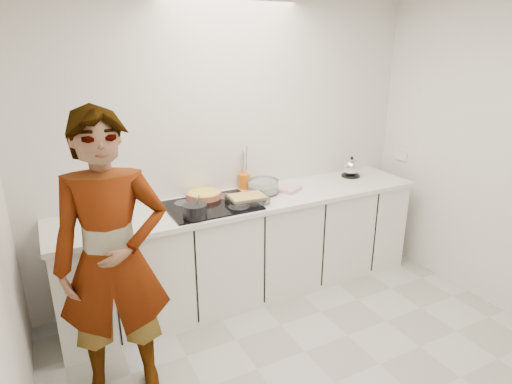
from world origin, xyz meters
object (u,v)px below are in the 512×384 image
tart_dish (204,194)px  cook (113,261)px  hob (212,205)px  kettle (351,168)px  baking_dish (247,199)px  saucepan (195,211)px  utensil_crock (245,181)px  mixing_bowl (264,187)px

tart_dish → cook: 1.22m
hob → kettle: 1.55m
baking_dish → kettle: size_ratio=1.60×
tart_dish → saucepan: bearing=-119.2°
baking_dish → utensil_crock: bearing=67.2°
mixing_bowl → cook: bearing=-153.1°
mixing_bowl → kettle: (1.01, 0.04, 0.03)m
saucepan → baking_dish: bearing=11.4°
hob → saucepan: bearing=-137.5°
tart_dish → baking_dish: baking_dish is taller
kettle → hob: bearing=-175.0°
hob → baking_dish: baking_dish is taller
saucepan → utensil_crock: size_ratio=1.71×
baking_dish → utensil_crock: 0.41m
saucepan → baking_dish: 0.50m
hob → kettle: kettle is taller
utensil_crock → saucepan: bearing=-143.7°
hob → cook: 1.09m
hob → saucepan: (-0.21, -0.19, 0.06)m
saucepan → mixing_bowl: (0.74, 0.28, -0.01)m
mixing_bowl → hob: bearing=-170.4°
saucepan → utensil_crock: 0.80m
hob → kettle: size_ratio=3.46×
baking_dish → cook: (-1.17, -0.54, -0.03)m
tart_dish → saucepan: size_ratio=1.41×
hob → tart_dish: tart_dish is taller
saucepan → kettle: 1.78m
mixing_bowl → utensil_crock: (-0.09, 0.19, 0.01)m
baking_dish → utensil_crock: (0.16, 0.38, 0.02)m
utensil_crock → hob: bearing=-147.1°
baking_dish → kettle: bearing=10.1°
baking_dish → hob: bearing=162.0°
baking_dish → cook: 1.29m
tart_dish → kettle: bearing=-2.2°
saucepan → cook: cook is taller
hob → utensil_crock: utensil_crock is taller
hob → baking_dish: (0.28, -0.09, 0.04)m
baking_dish → kettle: kettle is taller
kettle → utensil_crock: (-1.10, 0.15, -0.02)m
saucepan → mixing_bowl: bearing=20.8°
tart_dish → saucepan: saucepan is taller
utensil_crock → cook: (-1.33, -0.91, -0.05)m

